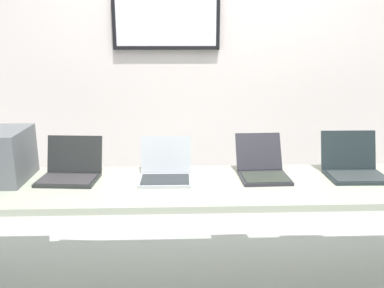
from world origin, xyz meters
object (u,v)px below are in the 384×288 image
laptop_station_2 (262,167)px  laptop_station_3 (353,166)px  workbench (225,190)px  laptop_station_0 (71,170)px  laptop_station_1 (166,170)px

laptop_station_2 → laptop_station_3: laptop_station_3 is taller
workbench → laptop_station_0: 0.98m
laptop_station_2 → laptop_station_3: (0.59, -0.01, 0.00)m
laptop_station_0 → workbench: bearing=-7.1°
laptop_station_1 → laptop_station_3: bearing=1.1°
laptop_station_1 → laptop_station_2: size_ratio=0.84×
laptop_station_0 → laptop_station_3: 1.82m
laptop_station_1 → laptop_station_2: 0.62m
laptop_station_0 → laptop_station_2: laptop_station_0 is taller
workbench → laptop_station_1: (-0.37, 0.10, 0.10)m
laptop_station_2 → workbench: bearing=-152.8°
workbench → laptop_station_2: 0.30m
laptop_station_1 → workbench: bearing=-14.5°
laptop_station_2 → laptop_station_3: size_ratio=1.06×
workbench → laptop_station_0: bearing=172.9°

